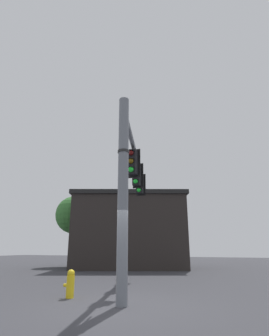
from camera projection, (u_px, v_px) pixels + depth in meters
ground_plane at (122, 307)px, 7.09m from camera, size 80.00×80.00×0.00m
signal_pole at (123, 192)px, 7.94m from camera, size 0.31×0.31×6.08m
mast_arm at (134, 151)px, 12.14m from camera, size 2.20×7.03×0.18m
traffic_light_nearest_pole at (132, 162)px, 11.12m from camera, size 0.54×0.49×1.31m
traffic_light_mid_inner at (137, 175)px, 13.05m from camera, size 0.54×0.49×1.31m
traffic_light_mid_outer at (140, 184)px, 14.99m from camera, size 0.54×0.49×1.31m
street_name_sign at (125, 154)px, 8.54m from camera, size 0.50×1.25×0.22m
storefront_building at (130, 231)px, 21.50m from camera, size 10.24×9.62×5.43m
tree_by_storefront at (74, 215)px, 23.21m from camera, size 3.14×3.14×5.75m
fire_hydrant at (70, 283)px, 8.38m from camera, size 0.35×0.24×0.82m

